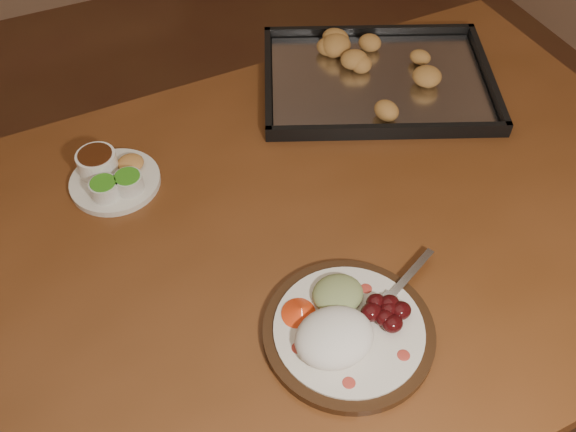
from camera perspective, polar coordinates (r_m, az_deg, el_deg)
name	(u,v)px	position (r m, az deg, el deg)	size (l,w,h in m)	color
ground	(175,393)	(1.76, -10.05, -15.22)	(4.00, 4.00, 0.00)	brown
dining_table	(278,274)	(1.12, -0.92, -5.20)	(1.52, 0.94, 0.75)	brown
dinner_plate	(345,328)	(0.93, 5.13, -9.86)	(0.31, 0.25, 0.06)	black
condiment_saucer	(111,176)	(1.16, -15.45, 3.47)	(0.16, 0.16, 0.05)	silver
baking_tray	(377,78)	(1.34, 7.94, 12.03)	(0.55, 0.49, 0.05)	black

